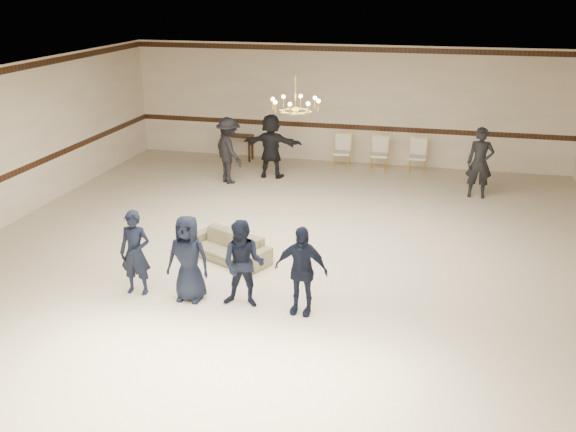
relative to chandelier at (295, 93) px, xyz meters
name	(u,v)px	position (x,y,z in m)	size (l,w,h in m)	color
room	(282,177)	(0.00, -1.00, -1.28)	(12.01, 14.01, 3.21)	beige
chair_rail	(345,127)	(0.00, 5.99, -1.88)	(12.00, 0.02, 0.14)	#331C0F
crown_molding	(347,49)	(0.00, 5.99, 0.21)	(12.00, 0.02, 0.14)	#331C0F
chandelier	(295,93)	(0.00, 0.00, 0.00)	(0.94, 0.94, 0.89)	gold
boy_a	(135,253)	(-1.98, -2.69, -2.18)	(0.51, 0.33, 1.40)	black
boy_b	(188,258)	(-1.08, -2.69, -2.18)	(0.68, 0.44, 1.40)	black
boy_c	(243,264)	(-0.18, -2.69, -2.18)	(0.68, 0.53, 1.40)	black
boy_d	(301,270)	(0.72, -2.69, -2.18)	(0.82, 0.34, 1.40)	black
settee	(228,247)	(-1.00, -1.08, -2.63)	(1.64, 0.64, 0.48)	#837657
adult_left	(229,150)	(-2.48, 3.38, -2.05)	(1.06, 0.61, 1.65)	black
adult_mid	(271,146)	(-1.58, 4.08, -2.05)	(1.53, 0.49, 1.65)	black
adult_right	(480,163)	(3.52, 3.68, -2.05)	(0.60, 0.39, 1.65)	black
banquet_chair_left	(342,152)	(0.05, 5.27, -2.42)	(0.44, 0.44, 0.92)	beige
banquet_chair_mid	(379,155)	(1.05, 5.27, -2.42)	(0.44, 0.44, 0.92)	beige
banquet_chair_right	(418,157)	(2.05, 5.27, -2.42)	(0.44, 0.44, 0.92)	beige
console_table	(238,147)	(-2.95, 5.47, -2.51)	(0.87, 0.37, 0.73)	black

